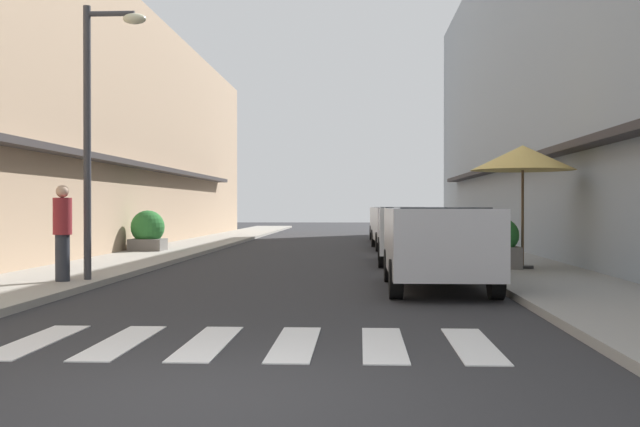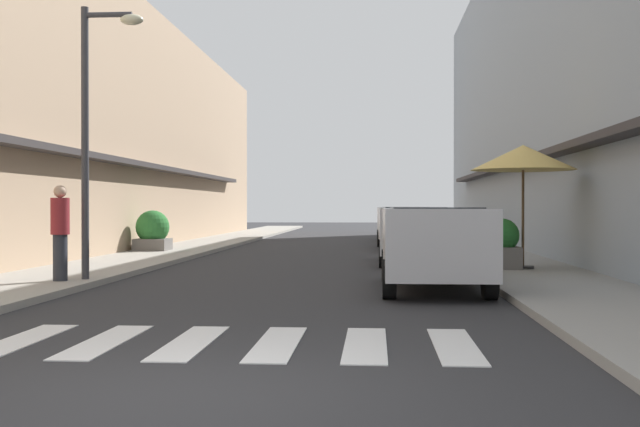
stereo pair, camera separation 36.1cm
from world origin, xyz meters
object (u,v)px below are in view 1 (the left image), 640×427
object	(u,v)px
parked_car_distant	(392,220)
cafe_umbrella	(523,158)
parked_car_mid	(413,228)
planter_midblock	(502,244)
planter_far	(148,231)
street_lamp	(97,111)
pedestrian_walking_near	(62,230)
parked_car_near	(437,238)
parked_car_far	(399,223)

from	to	relation	value
parked_car_distant	cafe_umbrella	bearing A→B (deg)	-82.18
parked_car_mid	planter_midblock	world-z (taller)	parked_car_mid
planter_midblock	parked_car_mid	bearing A→B (deg)	120.84
parked_car_distant	planter_far	xyz separation A→B (m)	(-7.96, -9.60, -0.21)
street_lamp	planter_midblock	xyz separation A→B (m)	(8.03, 3.08, -2.60)
parked_car_distant	pedestrian_walking_near	bearing A→B (deg)	-109.12
parked_car_near	street_lamp	distance (m)	6.70
cafe_umbrella	planter_far	distance (m)	12.23
parked_car_distant	cafe_umbrella	xyz separation A→B (m)	(2.22, -16.13, 1.63)
parked_car_far	planter_far	distance (m)	8.61
parked_car_mid	street_lamp	size ratio (longest dim) A/B	0.85
parked_car_near	planter_far	bearing A→B (deg)	128.43
parked_car_far	parked_car_distant	size ratio (longest dim) A/B	1.09
parked_car_far	pedestrian_walking_near	size ratio (longest dim) A/B	2.52
street_lamp	planter_midblock	size ratio (longest dim) A/B	4.63
street_lamp	parked_car_far	bearing A→B (deg)	64.14
parked_car_mid	pedestrian_walking_near	world-z (taller)	pedestrian_walking_near
parked_car_near	parked_car_mid	size ratio (longest dim) A/B	1.02
parked_car_far	street_lamp	xyz separation A→B (m)	(-6.27, -12.93, 2.34)
parked_car_near	parked_car_distant	size ratio (longest dim) A/B	1.09
parked_car_near	parked_car_mid	world-z (taller)	same
parked_car_distant	pedestrian_walking_near	xyz separation A→B (m)	(-6.80, -19.62, 0.13)
parked_car_distant	planter_midblock	distance (m)	16.28
parked_car_mid	street_lamp	distance (m)	9.01
parked_car_near	parked_car_far	bearing A→B (deg)	90.00
parked_car_near	parked_car_mid	xyz separation A→B (m)	(0.00, 6.41, -0.00)
cafe_umbrella	planter_far	world-z (taller)	cafe_umbrella
parked_car_near	parked_car_far	size ratio (longest dim) A/B	1.00
parked_car_mid	planter_midblock	xyz separation A→B (m)	(1.76, -2.95, -0.27)
street_lamp	pedestrian_walking_near	size ratio (longest dim) A/B	2.91
parked_car_near	pedestrian_walking_near	world-z (taller)	pedestrian_walking_near
parked_car_mid	planter_far	world-z (taller)	parked_car_mid
parked_car_far	planter_midblock	size ratio (longest dim) A/B	4.01
cafe_umbrella	planter_midblock	distance (m)	1.95
planter_far	pedestrian_walking_near	size ratio (longest dim) A/B	0.71
parked_car_far	planter_far	xyz separation A→B (m)	(-7.96, -3.27, -0.21)
parked_car_near	parked_car_far	distance (m)	13.31
planter_far	parked_car_near	bearing A→B (deg)	-51.57
parked_car_near	street_lamp	world-z (taller)	street_lamp
parked_car_mid	parked_car_distant	bearing A→B (deg)	90.00
parked_car_near	cafe_umbrella	world-z (taller)	cafe_umbrella
parked_car_mid	street_lamp	bearing A→B (deg)	-136.10
parked_car_far	cafe_umbrella	distance (m)	10.18
parked_car_far	street_lamp	bearing A→B (deg)	-115.86
parked_car_mid	parked_car_far	xyz separation A→B (m)	(0.00, 6.90, 0.00)
street_lamp	pedestrian_walking_near	bearing A→B (deg)	-146.40
parked_car_far	planter_far	world-z (taller)	parked_car_far
parked_car_near	cafe_umbrella	bearing A→B (deg)	57.71
parked_car_distant	cafe_umbrella	world-z (taller)	cafe_umbrella
parked_car_mid	parked_car_far	distance (m)	6.90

